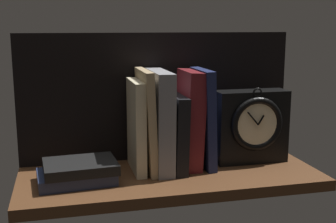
% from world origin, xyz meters
% --- Properties ---
extents(ground_plane, '(0.70, 0.27, 0.03)m').
position_xyz_m(ground_plane, '(0.00, 0.00, -0.01)').
color(ground_plane, '#4C2D19').
extents(back_panel, '(0.70, 0.01, 0.32)m').
position_xyz_m(back_panel, '(0.00, 0.13, 0.16)').
color(back_panel, black).
rests_on(back_panel, ground_plane).
extents(book_cream_twain, '(0.02, 0.14, 0.22)m').
position_xyz_m(book_cream_twain, '(-0.07, 0.04, 0.11)').
color(book_cream_twain, beige).
rests_on(book_cream_twain, ground_plane).
extents(book_tan_shortstories, '(0.03, 0.16, 0.24)m').
position_xyz_m(book_tan_shortstories, '(-0.05, 0.04, 0.12)').
color(book_tan_shortstories, tan).
rests_on(book_tan_shortstories, ground_plane).
extents(book_gray_chess, '(0.04, 0.17, 0.24)m').
position_xyz_m(book_gray_chess, '(-0.02, 0.04, 0.12)').
color(book_gray_chess, gray).
rests_on(book_gray_chess, ground_plane).
extents(book_black_skeptic, '(0.03, 0.17, 0.18)m').
position_xyz_m(book_black_skeptic, '(0.02, 0.04, 0.09)').
color(book_black_skeptic, black).
rests_on(book_black_skeptic, ground_plane).
extents(book_maroon_dawkins, '(0.05, 0.12, 0.24)m').
position_xyz_m(book_maroon_dawkins, '(0.06, 0.04, 0.12)').
color(book_maroon_dawkins, maroon).
rests_on(book_maroon_dawkins, ground_plane).
extents(book_navy_bierce, '(0.03, 0.14, 0.24)m').
position_xyz_m(book_navy_bierce, '(0.09, 0.04, 0.12)').
color(book_navy_bierce, '#192147').
rests_on(book_navy_bierce, ground_plane).
extents(framed_clock, '(0.18, 0.08, 0.19)m').
position_xyz_m(framed_clock, '(0.22, 0.04, 0.09)').
color(framed_clock, black).
rests_on(framed_clock, ground_plane).
extents(book_stack_side, '(0.18, 0.13, 0.05)m').
position_xyz_m(book_stack_side, '(-0.21, -0.01, 0.02)').
color(book_stack_side, '#232D4C').
rests_on(book_stack_side, ground_plane).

